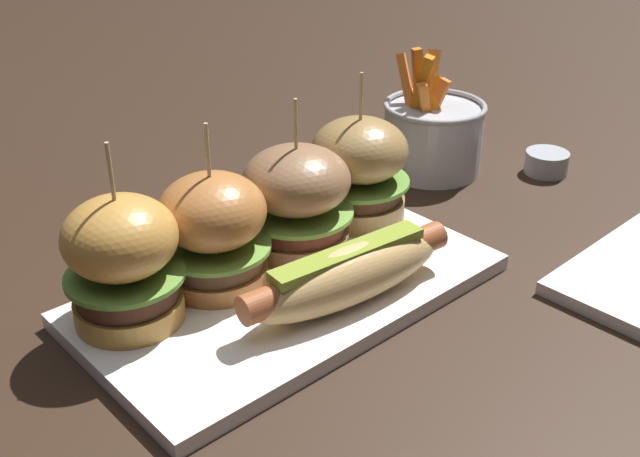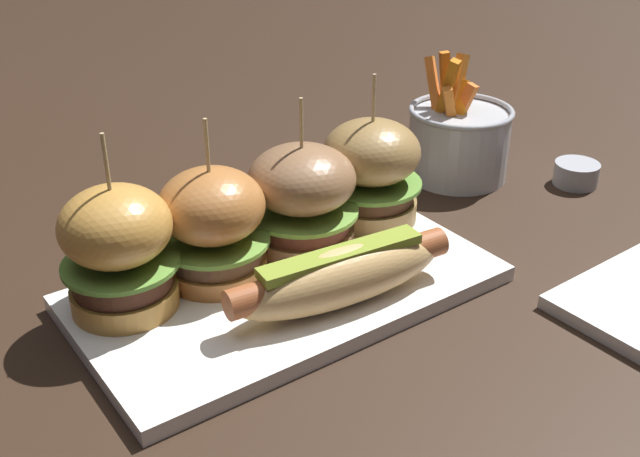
# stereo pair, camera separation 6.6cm
# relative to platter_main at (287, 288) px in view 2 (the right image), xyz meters

# --- Properties ---
(ground_plane) EXTENTS (3.00, 3.00, 0.00)m
(ground_plane) POSITION_rel_platter_main_xyz_m (0.00, 0.00, -0.01)
(ground_plane) COLOR black
(platter_main) EXTENTS (0.35, 0.20, 0.01)m
(platter_main) POSITION_rel_platter_main_xyz_m (0.00, 0.00, 0.00)
(platter_main) COLOR white
(platter_main) RESTS_ON ground
(hot_dog) EXTENTS (0.20, 0.07, 0.05)m
(hot_dog) POSITION_rel_platter_main_xyz_m (0.02, -0.05, 0.03)
(hot_dog) COLOR tan
(hot_dog) RESTS_ON platter_main
(slider_far_left) EXTENTS (0.09, 0.09, 0.15)m
(slider_far_left) POSITION_rel_platter_main_xyz_m (-0.13, 0.04, 0.06)
(slider_far_left) COLOR #C0873B
(slider_far_left) RESTS_ON platter_main
(slider_center_left) EXTENTS (0.09, 0.09, 0.14)m
(slider_center_left) POSITION_rel_platter_main_xyz_m (-0.04, 0.04, 0.06)
(slider_center_left) COLOR #B06D35
(slider_center_left) RESTS_ON platter_main
(slider_center_right) EXTENTS (0.10, 0.10, 0.14)m
(slider_center_right) POSITION_rel_platter_main_xyz_m (0.05, 0.04, 0.06)
(slider_center_right) COLOR #8C6443
(slider_center_right) RESTS_ON platter_main
(slider_far_right) EXTENTS (0.10, 0.10, 0.15)m
(slider_far_right) POSITION_rel_platter_main_xyz_m (0.13, 0.05, 0.06)
(slider_far_right) COLOR olive
(slider_far_right) RESTS_ON platter_main
(fries_bucket) EXTENTS (0.12, 0.12, 0.14)m
(fries_bucket) POSITION_rel_platter_main_xyz_m (0.29, 0.10, 0.04)
(fries_bucket) COLOR #B7BABF
(fries_bucket) RESTS_ON ground
(sauce_ramekin) EXTENTS (0.05, 0.05, 0.03)m
(sauce_ramekin) POSITION_rel_platter_main_xyz_m (0.39, -0.00, 0.01)
(sauce_ramekin) COLOR #A8AAB2
(sauce_ramekin) RESTS_ON ground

